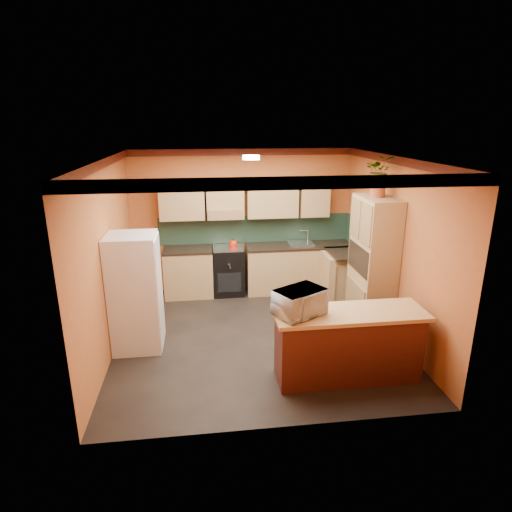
{
  "coord_description": "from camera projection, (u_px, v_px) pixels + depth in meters",
  "views": [
    {
      "loc": [
        -0.76,
        -5.91,
        3.18
      ],
      "look_at": [
        0.06,
        0.45,
        1.15
      ],
      "focal_mm": 30.0,
      "sensor_mm": 36.0,
      "label": 1
    }
  ],
  "objects": [
    {
      "name": "microwave",
      "position": [
        300.0,
        302.0,
        5.16
      ],
      "size": [
        0.71,
        0.64,
        0.33
      ],
      "primitive_type": "imported",
      "rotation": [
        0.0,
        0.0,
        0.52
      ],
      "color": "white",
      "rests_on": "bar_top"
    },
    {
      "name": "fridge",
      "position": [
        135.0,
        293.0,
        6.08
      ],
      "size": [
        0.68,
        0.66,
        1.7
      ],
      "primitive_type": "cube",
      "color": "white",
      "rests_on": "ground"
    },
    {
      "name": "bar_top",
      "position": [
        350.0,
        313.0,
        5.3
      ],
      "size": [
        1.9,
        0.65,
        0.05
      ],
      "primitive_type": "cube",
      "color": "tan",
      "rests_on": "breakfast_bar"
    },
    {
      "name": "room_shell",
      "position": [
        255.0,
        199.0,
        6.28
      ],
      "size": [
        4.24,
        4.24,
        2.72
      ],
      "color": "black",
      "rests_on": "ground"
    },
    {
      "name": "kettle",
      "position": [
        233.0,
        244.0,
        7.97
      ],
      "size": [
        0.21,
        0.21,
        0.18
      ],
      "primitive_type": null,
      "rotation": [
        0.0,
        0.0,
        -0.3
      ],
      "color": "#AE1E0B",
      "rests_on": "stove"
    },
    {
      "name": "countertop_back",
      "position": [
        261.0,
        247.0,
        8.11
      ],
      "size": [
        3.65,
        0.62,
        0.04
      ],
      "primitive_type": "cube",
      "color": "black",
      "rests_on": "base_cabinets_back"
    },
    {
      "name": "base_cabinets_back",
      "position": [
        261.0,
        270.0,
        8.25
      ],
      "size": [
        3.65,
        0.6,
        0.88
      ],
      "primitive_type": "cube",
      "color": "#A28A55",
      "rests_on": "ground"
    },
    {
      "name": "stove",
      "position": [
        228.0,
        270.0,
        8.17
      ],
      "size": [
        0.58,
        0.58,
        0.91
      ],
      "primitive_type": "cube",
      "color": "black",
      "rests_on": "ground"
    },
    {
      "name": "base_cabinets_right",
      "position": [
        345.0,
        277.0,
        7.85
      ],
      "size": [
        0.6,
        0.8,
        0.88
      ],
      "primitive_type": "cube",
      "color": "#A28A55",
      "rests_on": "ground"
    },
    {
      "name": "pantry",
      "position": [
        373.0,
        264.0,
        6.67
      ],
      "size": [
        0.48,
        0.9,
        2.1
      ],
      "primitive_type": "cube",
      "color": "#A28A55",
      "rests_on": "ground"
    },
    {
      "name": "sink",
      "position": [
        301.0,
        244.0,
        8.19
      ],
      "size": [
        0.48,
        0.4,
        0.03
      ],
      "primitive_type": "cube",
      "color": "silver",
      "rests_on": "countertop_back"
    },
    {
      "name": "breakfast_bar",
      "position": [
        348.0,
        347.0,
        5.44
      ],
      "size": [
        1.8,
        0.55,
        0.88
      ],
      "primitive_type": "cube",
      "color": "#502312",
      "rests_on": "ground"
    },
    {
      "name": "fern",
      "position": [
        379.0,
        171.0,
        6.28
      ],
      "size": [
        0.47,
        0.43,
        0.45
      ],
      "primitive_type": "imported",
      "rotation": [
        0.0,
        0.0,
        -0.22
      ],
      "color": "#A28A55",
      "rests_on": "fern_pot"
    },
    {
      "name": "countertop_right",
      "position": [
        346.0,
        253.0,
        7.71
      ],
      "size": [
        0.62,
        0.8,
        0.04
      ],
      "primitive_type": "cube",
      "color": "black",
      "rests_on": "base_cabinets_right"
    },
    {
      "name": "fern_pot",
      "position": [
        378.0,
        191.0,
        6.37
      ],
      "size": [
        0.22,
        0.22,
        0.16
      ],
      "primitive_type": "cylinder",
      "color": "#9E4626",
      "rests_on": "pantry"
    }
  ]
}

